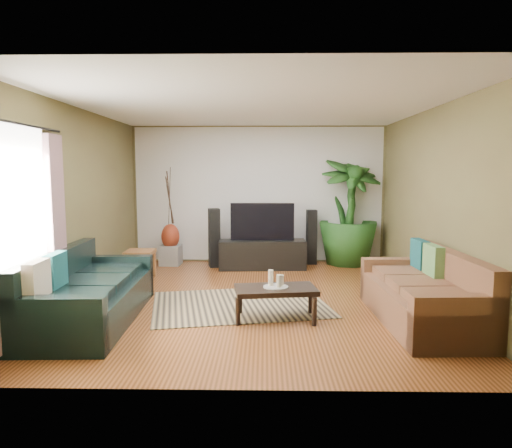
{
  "coord_description": "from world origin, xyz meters",
  "views": [
    {
      "loc": [
        0.13,
        -6.35,
        1.81
      ],
      "look_at": [
        0.0,
        0.2,
        1.05
      ],
      "focal_mm": 32.0,
      "sensor_mm": 36.0,
      "label": 1
    }
  ],
  "objects_px": {
    "speaker_left": "(214,238)",
    "vase": "(170,236)",
    "tv_stand": "(262,254)",
    "television": "(262,222)",
    "sofa_left": "(91,286)",
    "coffee_table": "(276,303)",
    "pedestal": "(171,255)",
    "side_table": "(140,265)",
    "speaker_right": "(311,237)",
    "potted_plant": "(349,211)",
    "sofa_right": "(421,288)"
  },
  "relations": [
    {
      "from": "speaker_left",
      "to": "vase",
      "type": "relative_size",
      "value": 2.28
    },
    {
      "from": "tv_stand",
      "to": "speaker_left",
      "type": "distance_m",
      "value": 0.97
    },
    {
      "from": "tv_stand",
      "to": "television",
      "type": "relative_size",
      "value": 1.36
    },
    {
      "from": "sofa_left",
      "to": "vase",
      "type": "xyz_separation_m",
      "value": [
        0.27,
        3.36,
        0.13
      ]
    },
    {
      "from": "coffee_table",
      "to": "speaker_left",
      "type": "height_order",
      "value": "speaker_left"
    },
    {
      "from": "coffee_table",
      "to": "pedestal",
      "type": "relative_size",
      "value": 2.57
    },
    {
      "from": "sofa_left",
      "to": "television",
      "type": "relative_size",
      "value": 2.0
    },
    {
      "from": "side_table",
      "to": "sofa_left",
      "type": "bearing_deg",
      "value": -89.85
    },
    {
      "from": "side_table",
      "to": "coffee_table",
      "type": "bearing_deg",
      "value": -42.9
    },
    {
      "from": "vase",
      "to": "speaker_right",
      "type": "bearing_deg",
      "value": 3.19
    },
    {
      "from": "coffee_table",
      "to": "vase",
      "type": "relative_size",
      "value": 2.01
    },
    {
      "from": "sofa_left",
      "to": "speaker_right",
      "type": "height_order",
      "value": "speaker_right"
    },
    {
      "from": "vase",
      "to": "coffee_table",
      "type": "bearing_deg",
      "value": -58.96
    },
    {
      "from": "speaker_left",
      "to": "potted_plant",
      "type": "distance_m",
      "value": 2.65
    },
    {
      "from": "speaker_left",
      "to": "vase",
      "type": "bearing_deg",
      "value": 152.79
    },
    {
      "from": "coffee_table",
      "to": "television",
      "type": "relative_size",
      "value": 0.83
    },
    {
      "from": "pedestal",
      "to": "speaker_right",
      "type": "bearing_deg",
      "value": 3.19
    },
    {
      "from": "sofa_left",
      "to": "potted_plant",
      "type": "height_order",
      "value": "potted_plant"
    },
    {
      "from": "sofa_right",
      "to": "vase",
      "type": "xyz_separation_m",
      "value": [
        -3.7,
        3.34,
        0.13
      ]
    },
    {
      "from": "sofa_right",
      "to": "potted_plant",
      "type": "height_order",
      "value": "potted_plant"
    },
    {
      "from": "vase",
      "to": "television",
      "type": "bearing_deg",
      "value": -9.73
    },
    {
      "from": "sofa_right",
      "to": "coffee_table",
      "type": "height_order",
      "value": "sofa_right"
    },
    {
      "from": "coffee_table",
      "to": "pedestal",
      "type": "bearing_deg",
      "value": 113.03
    },
    {
      "from": "speaker_right",
      "to": "coffee_table",
      "type": "bearing_deg",
      "value": -105.94
    },
    {
      "from": "potted_plant",
      "to": "sofa_right",
      "type": "bearing_deg",
      "value": -85.95
    },
    {
      "from": "sofa_right",
      "to": "coffee_table",
      "type": "relative_size",
      "value": 2.13
    },
    {
      "from": "coffee_table",
      "to": "potted_plant",
      "type": "relative_size",
      "value": 0.47
    },
    {
      "from": "coffee_table",
      "to": "speaker_left",
      "type": "xyz_separation_m",
      "value": [
        -1.09,
        3.09,
        0.36
      ]
    },
    {
      "from": "coffee_table",
      "to": "tv_stand",
      "type": "distance_m",
      "value": 2.94
    },
    {
      "from": "speaker_left",
      "to": "potted_plant",
      "type": "relative_size",
      "value": 0.54
    },
    {
      "from": "sofa_left",
      "to": "side_table",
      "type": "distance_m",
      "value": 2.18
    },
    {
      "from": "sofa_right",
      "to": "vase",
      "type": "height_order",
      "value": "sofa_right"
    },
    {
      "from": "speaker_left",
      "to": "speaker_right",
      "type": "xyz_separation_m",
      "value": [
        1.87,
        0.33,
        -0.02
      ]
    },
    {
      "from": "tv_stand",
      "to": "speaker_left",
      "type": "height_order",
      "value": "speaker_left"
    },
    {
      "from": "sofa_right",
      "to": "speaker_left",
      "type": "distance_m",
      "value": 4.25
    },
    {
      "from": "tv_stand",
      "to": "side_table",
      "type": "xyz_separation_m",
      "value": [
        -2.05,
        -0.86,
        -0.02
      ]
    },
    {
      "from": "sofa_right",
      "to": "pedestal",
      "type": "distance_m",
      "value": 4.99
    },
    {
      "from": "speaker_left",
      "to": "tv_stand",
      "type": "bearing_deg",
      "value": -25.31
    },
    {
      "from": "speaker_left",
      "to": "potted_plant",
      "type": "height_order",
      "value": "potted_plant"
    },
    {
      "from": "sofa_left",
      "to": "side_table",
      "type": "xyz_separation_m",
      "value": [
        -0.01,
        2.17,
        -0.18
      ]
    },
    {
      "from": "television",
      "to": "speaker_left",
      "type": "height_order",
      "value": "television"
    },
    {
      "from": "sofa_left",
      "to": "pedestal",
      "type": "distance_m",
      "value": 3.37
    },
    {
      "from": "speaker_right",
      "to": "vase",
      "type": "distance_m",
      "value": 2.75
    },
    {
      "from": "television",
      "to": "speaker_right",
      "type": "height_order",
      "value": "television"
    },
    {
      "from": "sofa_right",
      "to": "tv_stand",
      "type": "height_order",
      "value": "sofa_right"
    },
    {
      "from": "potted_plant",
      "to": "sofa_left",
      "type": "bearing_deg",
      "value": -136.68
    },
    {
      "from": "television",
      "to": "potted_plant",
      "type": "relative_size",
      "value": 0.57
    },
    {
      "from": "tv_stand",
      "to": "pedestal",
      "type": "height_order",
      "value": "tv_stand"
    },
    {
      "from": "coffee_table",
      "to": "pedestal",
      "type": "xyz_separation_m",
      "value": [
        -1.96,
        3.26,
        -0.01
      ]
    },
    {
      "from": "vase",
      "to": "side_table",
      "type": "distance_m",
      "value": 1.26
    }
  ]
}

